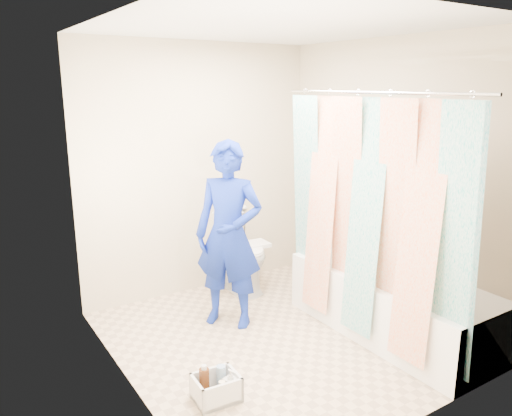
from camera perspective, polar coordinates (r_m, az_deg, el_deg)
floor at (r=4.19m, az=2.29°, el=-14.69°), size 2.60×2.60×0.00m
ceiling at (r=3.70m, az=2.67°, el=20.06°), size 2.40×2.60×0.02m
wall_back at (r=4.86m, az=-6.48°, el=4.31°), size 2.40×0.02×2.40m
wall_front at (r=2.84m, az=17.87°, el=-3.20°), size 2.40×0.02×2.40m
wall_left at (r=3.23m, az=-15.14°, el=-0.95°), size 0.02×2.60×2.40m
wall_right at (r=4.55m, az=14.89°, el=3.28°), size 0.02×2.60×2.40m
bathtub at (r=4.30m, az=15.15°, el=-10.39°), size 0.70×1.75×0.50m
curtain_rod at (r=3.69m, az=13.31°, el=12.73°), size 0.02×1.90×0.02m
shower_curtain at (r=3.82m, az=12.54°, el=-1.33°), size 0.06×1.75×1.80m
toilet at (r=5.01m, az=-2.02°, el=-4.76°), size 0.49×0.81×0.80m
tank_lid at (r=4.88m, az=-1.31°, el=-4.40°), size 0.50×0.24×0.04m
tank_internals at (r=5.06m, az=-3.66°, el=0.02°), size 0.20×0.06×0.26m
plumber at (r=4.16m, az=-3.13°, el=-3.10°), size 0.66×0.68×1.58m
cleaning_caddy at (r=3.46m, az=-4.40°, el=-19.85°), size 0.30×0.25×0.22m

